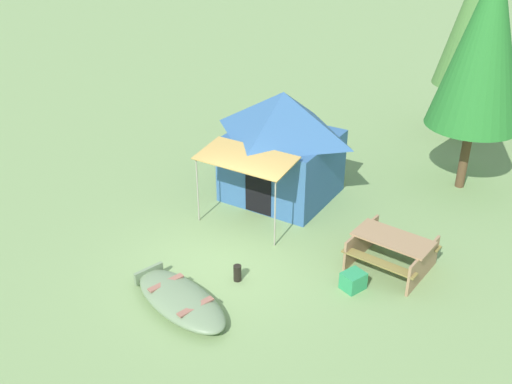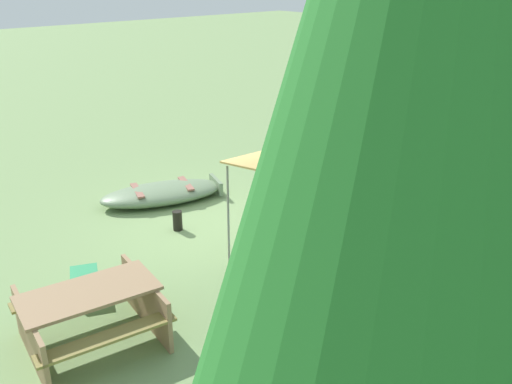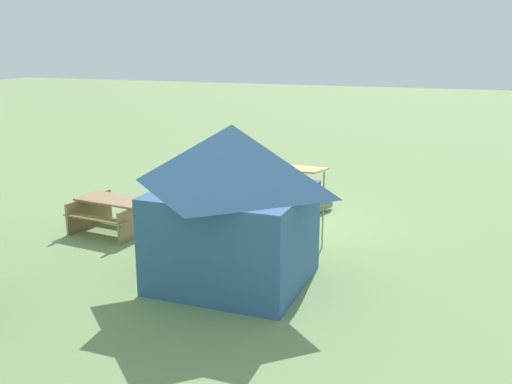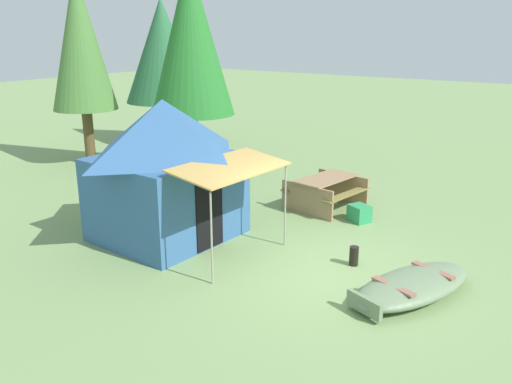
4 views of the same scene
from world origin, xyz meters
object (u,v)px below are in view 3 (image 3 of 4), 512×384
picnic_table (114,211)px  fuel_can (253,209)px  canvas_cabin_tent (233,202)px  cooler_box (155,211)px  beached_rowboat (288,197)px

picnic_table → fuel_can: size_ratio=5.06×
canvas_cabin_tent → fuel_can: canvas_cabin_tent is taller
cooler_box → fuel_can: 2.49m
beached_rowboat → picnic_table: 4.78m
fuel_can → picnic_table: bearing=37.5°
beached_rowboat → cooler_box: size_ratio=5.99×
beached_rowboat → picnic_table: picnic_table is taller
canvas_cabin_tent → fuel_can: bearing=-76.4°
cooler_box → fuel_can: bearing=-157.4°
cooler_box → fuel_can: size_ratio=1.24×
canvas_cabin_tent → cooler_box: bearing=-42.7°
cooler_box → canvas_cabin_tent: bearing=137.3°
picnic_table → cooler_box: picnic_table is taller
beached_rowboat → fuel_can: (0.55, 1.35, -0.00)m
fuel_can → canvas_cabin_tent: bearing=103.6°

